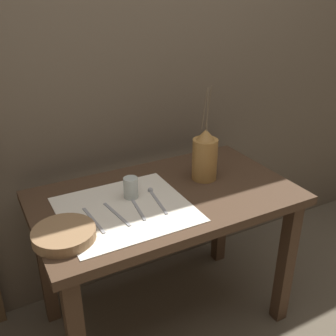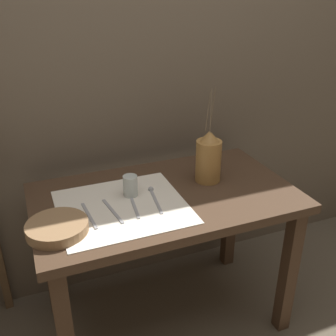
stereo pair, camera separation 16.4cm
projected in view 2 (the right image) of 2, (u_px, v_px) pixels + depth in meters
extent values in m
plane|color=brown|center=(166.00, 316.00, 1.99)|extent=(12.00, 12.00, 0.00)
cube|color=brown|center=(131.00, 60.00, 1.84)|extent=(7.00, 0.06, 2.40)
cube|color=#422D1E|center=(165.00, 198.00, 1.69)|extent=(1.12, 0.65, 0.04)
cube|color=#422D1E|center=(289.00, 272.00, 1.79)|extent=(0.06, 0.06, 0.67)
cube|color=#422D1E|center=(49.00, 255.00, 1.90)|extent=(0.06, 0.06, 0.67)
cube|color=#422D1E|center=(230.00, 214.00, 2.24)|extent=(0.06, 0.06, 0.67)
cube|color=silver|center=(122.00, 207.00, 1.58)|extent=(0.51, 0.47, 0.00)
cylinder|color=olive|center=(208.00, 161.00, 1.76)|extent=(0.11, 0.11, 0.19)
cone|color=olive|center=(210.00, 136.00, 1.71)|extent=(0.09, 0.09, 0.05)
cylinder|color=brown|center=(213.00, 108.00, 1.66)|extent=(0.01, 0.04, 0.20)
cylinder|color=brown|center=(211.00, 111.00, 1.64)|extent=(0.01, 0.01, 0.19)
cylinder|color=brown|center=(208.00, 112.00, 1.65)|extent=(0.01, 0.02, 0.17)
cylinder|color=#8E6B47|center=(57.00, 228.00, 1.42)|extent=(0.22, 0.22, 0.04)
cylinder|color=#B7C1BC|center=(130.00, 186.00, 1.65)|extent=(0.06, 0.06, 0.09)
cube|color=#939399|center=(89.00, 216.00, 1.52)|extent=(0.03, 0.20, 0.00)
cube|color=#939399|center=(113.00, 211.00, 1.55)|extent=(0.04, 0.20, 0.00)
cube|color=#939399|center=(134.00, 205.00, 1.59)|extent=(0.04, 0.20, 0.00)
cube|color=#939399|center=(156.00, 201.00, 1.62)|extent=(0.04, 0.20, 0.00)
sphere|color=#939399|center=(151.00, 189.00, 1.70)|extent=(0.02, 0.02, 0.02)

